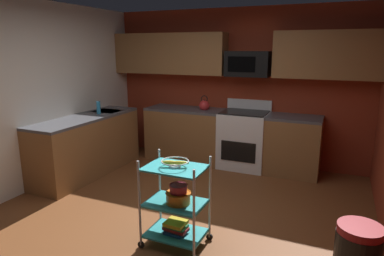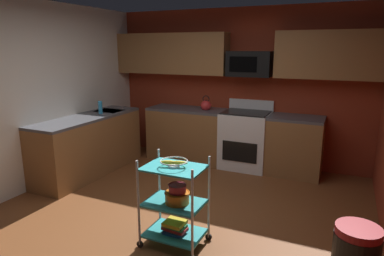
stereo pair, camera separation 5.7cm
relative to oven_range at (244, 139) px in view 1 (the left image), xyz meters
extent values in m
cube|color=brown|center=(-0.27, -2.10, -0.50)|extent=(4.40, 4.80, 0.04)
cube|color=maroon|center=(-0.27, 0.33, 0.82)|extent=(4.52, 0.06, 2.60)
cube|color=silver|center=(-2.50, -2.10, 0.82)|extent=(0.06, 4.80, 2.60)
cube|color=brown|center=(-0.27, 0.00, -0.04)|extent=(2.94, 0.60, 0.88)
cube|color=#4C4C51|center=(-0.27, 0.00, 0.42)|extent=(2.94, 0.60, 0.04)
cube|color=brown|center=(-2.17, -1.29, -0.04)|extent=(0.60, 1.97, 0.88)
cube|color=#4C4C51|center=(-2.17, -1.29, 0.42)|extent=(0.60, 1.97, 0.04)
cube|color=#B7BABC|center=(-2.17, -0.75, 0.36)|extent=(0.44, 0.36, 0.16)
cube|color=white|center=(0.00, 0.00, -0.02)|extent=(0.76, 0.64, 0.92)
cube|color=black|center=(0.00, -0.33, -0.13)|extent=(0.56, 0.01, 0.32)
cube|color=white|center=(0.00, 0.29, 0.53)|extent=(0.76, 0.06, 0.18)
cube|color=black|center=(0.00, 0.00, 0.45)|extent=(0.72, 0.60, 0.02)
cube|color=brown|center=(-1.43, 0.13, 1.37)|extent=(2.07, 0.33, 0.70)
cube|color=brown|center=(1.17, 0.13, 1.37)|extent=(1.53, 0.33, 0.70)
cube|color=black|center=(0.00, 0.11, 1.22)|extent=(0.70, 0.38, 0.40)
cube|color=black|center=(-0.06, -0.09, 1.22)|extent=(0.44, 0.01, 0.24)
cylinder|color=silver|center=(-0.29, -2.76, 0.00)|extent=(0.02, 0.02, 0.88)
cylinder|color=black|center=(-0.29, -2.76, -0.44)|extent=(0.07, 0.02, 0.07)
cylinder|color=silver|center=(0.29, -2.76, 0.00)|extent=(0.02, 0.02, 0.88)
cylinder|color=silver|center=(-0.29, -2.35, 0.00)|extent=(0.02, 0.02, 0.88)
cylinder|color=black|center=(-0.29, -2.35, -0.44)|extent=(0.07, 0.02, 0.07)
cylinder|color=silver|center=(0.29, -2.35, 0.00)|extent=(0.02, 0.02, 0.88)
cylinder|color=black|center=(0.29, -2.35, -0.44)|extent=(0.07, 0.02, 0.07)
cube|color=teal|center=(0.00, -2.55, -0.36)|extent=(0.58, 0.41, 0.02)
cube|color=teal|center=(0.00, -2.55, -0.03)|extent=(0.58, 0.41, 0.02)
cube|color=teal|center=(0.00, -2.55, 0.34)|extent=(0.58, 0.41, 0.02)
torus|color=silver|center=(0.00, -2.55, 0.41)|extent=(0.27, 0.27, 0.01)
cylinder|color=silver|center=(0.00, -2.55, 0.36)|extent=(0.12, 0.12, 0.02)
ellipsoid|color=yellow|center=(0.05, -2.54, 0.40)|extent=(0.17, 0.09, 0.04)
ellipsoid|color=yellow|center=(-0.05, -2.57, 0.40)|extent=(0.17, 0.09, 0.04)
cylinder|color=orange|center=(0.03, -2.55, 0.04)|extent=(0.24, 0.24, 0.11)
torus|color=orange|center=(0.03, -2.55, 0.09)|extent=(0.25, 0.25, 0.01)
cylinder|color=maroon|center=(0.04, -2.56, 0.13)|extent=(0.17, 0.17, 0.08)
torus|color=maroon|center=(0.04, -2.56, 0.17)|extent=(0.18, 0.18, 0.01)
cube|color=#1E4C8C|center=(0.00, -2.55, -0.34)|extent=(0.19, 0.19, 0.02)
cube|color=#B22626|center=(0.00, -2.55, -0.31)|extent=(0.26, 0.16, 0.03)
cube|color=#26723F|center=(0.00, -2.55, -0.28)|extent=(0.24, 0.15, 0.03)
cube|color=gold|center=(0.00, -2.55, -0.25)|extent=(0.21, 0.20, 0.04)
sphere|color=red|center=(-0.71, 0.00, 0.51)|extent=(0.18, 0.18, 0.18)
sphere|color=black|center=(-0.71, 0.00, 0.60)|extent=(0.03, 0.03, 0.03)
cone|color=red|center=(-0.63, 0.00, 0.53)|extent=(0.09, 0.04, 0.06)
torus|color=black|center=(-0.71, 0.00, 0.63)|extent=(0.12, 0.01, 0.12)
cylinder|color=#2D8CBF|center=(-2.12, -1.02, 0.54)|extent=(0.06, 0.06, 0.20)
cylinder|color=maroon|center=(1.63, -2.73, 0.15)|extent=(0.33, 0.33, 0.06)
camera|label=1|loc=(1.40, -5.34, 1.48)|focal=31.88mm
camera|label=2|loc=(1.46, -5.31, 1.48)|focal=31.88mm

